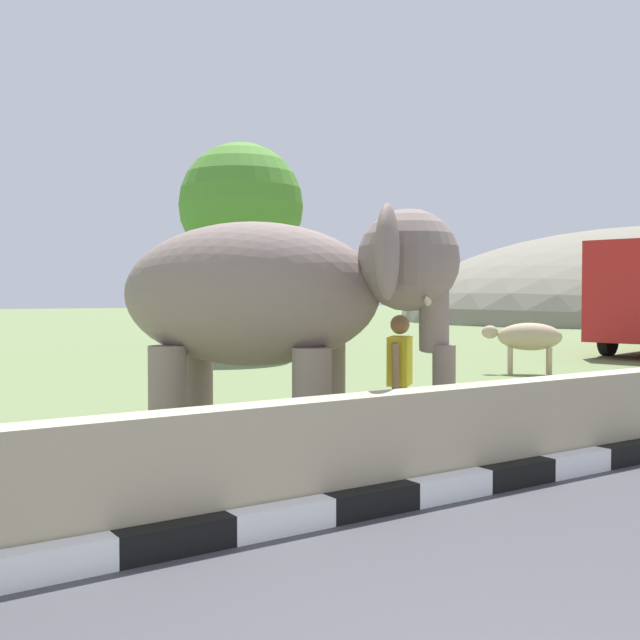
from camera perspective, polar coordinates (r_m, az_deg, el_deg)
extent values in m
cube|color=white|center=(5.60, -19.53, -16.66)|extent=(0.90, 0.20, 0.24)
cube|color=black|center=(5.87, -10.66, -15.70)|extent=(0.90, 0.20, 0.24)
cube|color=white|center=(6.27, -2.83, -14.54)|extent=(0.90, 0.20, 0.24)
cube|color=black|center=(6.76, 3.90, -13.32)|extent=(0.90, 0.20, 0.24)
cube|color=white|center=(7.33, 9.60, -12.14)|extent=(0.90, 0.20, 0.24)
cube|color=black|center=(7.96, 14.39, -11.05)|extent=(0.90, 0.20, 0.24)
cube|color=white|center=(8.64, 18.43, -10.06)|extent=(0.90, 0.20, 0.24)
cube|color=black|center=(9.35, 21.84, -9.18)|extent=(0.90, 0.20, 0.24)
cube|color=tan|center=(6.96, 3.03, -9.65)|extent=(28.00, 0.36, 1.00)
cylinder|color=gray|center=(9.44, 0.55, -5.66)|extent=(0.44, 0.44, 1.31)
cylinder|color=gray|center=(8.57, -0.61, -6.43)|extent=(0.44, 0.44, 1.31)
cylinder|color=gray|center=(9.90, -9.19, -5.33)|extent=(0.44, 0.44, 1.31)
cylinder|color=gray|center=(9.07, -11.22, -6.00)|extent=(0.44, 0.44, 1.31)
ellipsoid|color=gray|center=(9.12, -5.24, 1.93)|extent=(3.31, 3.33, 1.70)
sphere|color=gray|center=(8.78, 6.55, 4.43)|extent=(1.16, 1.16, 1.16)
ellipsoid|color=#D84C8C|center=(8.77, 8.45, 5.41)|extent=(0.71, 0.71, 0.44)
ellipsoid|color=gray|center=(9.57, 6.09, 4.52)|extent=(0.81, 0.80, 1.00)
ellipsoid|color=gray|center=(8.02, 5.02, 5.04)|extent=(0.81, 0.80, 1.00)
cylinder|color=gray|center=(8.75, 8.43, 0.83)|extent=(0.59, 0.59, 0.99)
cylinder|color=gray|center=(8.79, 9.16, -4.39)|extent=(0.41, 0.41, 0.82)
cone|color=beige|center=(9.03, 8.16, 1.50)|extent=(0.50, 0.50, 0.22)
cone|color=beige|center=(8.47, 7.94, 1.48)|extent=(0.50, 0.50, 0.22)
cylinder|color=navy|center=(9.37, 6.02, -7.23)|extent=(0.15, 0.15, 0.82)
cylinder|color=navy|center=(9.18, 5.80, -7.43)|extent=(0.15, 0.15, 0.82)
cube|color=yellow|center=(9.19, 5.93, -3.02)|extent=(0.46, 0.44, 0.58)
cylinder|color=#9E7251|center=(9.45, 6.21, -3.06)|extent=(0.18, 0.17, 0.53)
cylinder|color=#9E7251|center=(8.94, 5.62, -3.34)|extent=(0.18, 0.17, 0.53)
sphere|color=#9E7251|center=(9.16, 5.94, -0.34)|extent=(0.23, 0.23, 0.23)
cylinder|color=black|center=(25.67, 20.53, -1.37)|extent=(1.04, 0.52, 1.00)
cylinder|color=tan|center=(18.92, 13.91, -2.95)|extent=(0.12, 0.12, 0.65)
cylinder|color=tan|center=(19.28, 13.88, -2.86)|extent=(0.12, 0.12, 0.65)
cylinder|color=tan|center=(18.96, 16.63, -2.96)|extent=(0.12, 0.12, 0.65)
cylinder|color=tan|center=(19.32, 16.55, -2.87)|extent=(0.12, 0.12, 0.65)
ellipsoid|color=tan|center=(19.08, 15.26, -1.19)|extent=(1.47, 1.50, 0.66)
ellipsoid|color=tan|center=(19.05, 12.47, -0.88)|extent=(0.46, 0.47, 0.32)
cylinder|color=brown|center=(23.58, -5.84, 1.59)|extent=(0.36, 0.36, 3.58)
sphere|color=#49852D|center=(23.74, -5.86, 8.43)|extent=(3.78, 3.78, 3.78)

